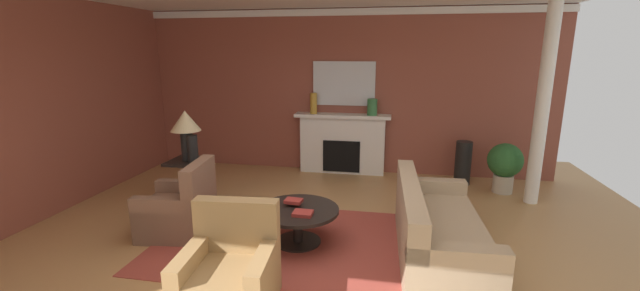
# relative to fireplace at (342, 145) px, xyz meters

# --- Properties ---
(ground_plane) EXTENTS (9.54, 9.54, 0.00)m
(ground_plane) POSITION_rel_fireplace_xyz_m (-0.13, -3.17, -0.54)
(ground_plane) COLOR tan
(wall_fireplace) EXTENTS (7.94, 0.12, 3.06)m
(wall_fireplace) POSITION_rel_fireplace_xyz_m (-0.13, 0.21, 0.99)
(wall_fireplace) COLOR brown
(wall_fireplace) RESTS_ON ground_plane
(wall_window) EXTENTS (0.12, 7.24, 3.06)m
(wall_window) POSITION_rel_fireplace_xyz_m (-3.86, -2.87, 0.99)
(wall_window) COLOR brown
(wall_window) RESTS_ON ground_plane
(crown_moulding) EXTENTS (7.94, 0.08, 0.12)m
(crown_moulding) POSITION_rel_fireplace_xyz_m (-0.13, 0.13, 2.44)
(crown_moulding) COLOR white
(area_rug) EXTENTS (3.45, 2.20, 0.01)m
(area_rug) POSITION_rel_fireplace_xyz_m (-0.14, -3.01, -0.54)
(area_rug) COLOR #993D33
(area_rug) RESTS_ON ground_plane
(fireplace) EXTENTS (1.80, 0.35, 1.14)m
(fireplace) POSITION_rel_fireplace_xyz_m (0.00, 0.00, 0.00)
(fireplace) COLOR white
(fireplace) RESTS_ON ground_plane
(mantel_mirror) EXTENTS (1.17, 0.04, 0.82)m
(mantel_mirror) POSITION_rel_fireplace_xyz_m (-0.00, 0.12, 1.16)
(mantel_mirror) COLOR silver
(sofa) EXTENTS (0.98, 2.13, 0.85)m
(sofa) POSITION_rel_fireplace_xyz_m (1.47, -3.05, -0.24)
(sofa) COLOR tan
(sofa) RESTS_ON ground_plane
(armchair_near_window) EXTENTS (0.88, 0.88, 0.95)m
(armchair_near_window) POSITION_rel_fireplace_xyz_m (-1.69, -3.02, -0.24)
(armchair_near_window) COLOR brown
(armchair_near_window) RESTS_ON ground_plane
(armchair_facing_fireplace) EXTENTS (0.86, 0.86, 0.95)m
(armchair_facing_fireplace) POSITION_rel_fireplace_xyz_m (-0.44, -4.36, -0.24)
(armchair_facing_fireplace) COLOR #9E7A4C
(armchair_facing_fireplace) RESTS_ON ground_plane
(coffee_table) EXTENTS (1.00, 1.00, 0.45)m
(coffee_table) POSITION_rel_fireplace_xyz_m (-0.14, -3.01, -0.21)
(coffee_table) COLOR black
(coffee_table) RESTS_ON ground_plane
(side_table) EXTENTS (0.56, 0.56, 0.70)m
(side_table) POSITION_rel_fireplace_xyz_m (-2.06, -2.07, -0.14)
(side_table) COLOR black
(side_table) RESTS_ON ground_plane
(table_lamp) EXTENTS (0.44, 0.44, 0.75)m
(table_lamp) POSITION_rel_fireplace_xyz_m (-2.06, -2.07, 0.68)
(table_lamp) COLOR black
(table_lamp) RESTS_ON side_table
(vase_tall_corner) EXTENTS (0.28, 0.28, 0.77)m
(vase_tall_corner) POSITION_rel_fireplace_xyz_m (2.18, -0.30, -0.16)
(vase_tall_corner) COLOR black
(vase_tall_corner) RESTS_ON ground_plane
(vase_mantel_left) EXTENTS (0.13, 0.13, 0.39)m
(vase_mantel_left) POSITION_rel_fireplace_xyz_m (-0.55, -0.05, 0.79)
(vase_mantel_left) COLOR #B7892D
(vase_mantel_left) RESTS_ON fireplace
(vase_on_side_table) EXTENTS (0.15, 0.15, 0.41)m
(vase_on_side_table) POSITION_rel_fireplace_xyz_m (-1.91, -2.19, 0.36)
(vase_on_side_table) COLOR black
(vase_on_side_table) RESTS_ON side_table
(vase_mantel_right) EXTENTS (0.18, 0.18, 0.30)m
(vase_mantel_right) POSITION_rel_fireplace_xyz_m (0.55, -0.05, 0.75)
(vase_mantel_right) COLOR #33703D
(vase_mantel_right) RESTS_ON fireplace
(book_red_cover) EXTENTS (0.23, 0.19, 0.04)m
(book_red_cover) POSITION_rel_fireplace_xyz_m (-0.04, -3.19, -0.07)
(book_red_cover) COLOR maroon
(book_red_cover) RESTS_ON coffee_table
(book_art_folio) EXTENTS (0.22, 0.17, 0.04)m
(book_art_folio) POSITION_rel_fireplace_xyz_m (-0.21, -2.93, -0.03)
(book_art_folio) COLOR maroon
(book_art_folio) RESTS_ON coffee_table
(potted_plant) EXTENTS (0.56, 0.56, 0.83)m
(potted_plant) POSITION_rel_fireplace_xyz_m (2.78, -0.62, -0.05)
(potted_plant) COLOR #BCB29E
(potted_plant) RESTS_ON ground_plane
(column_white) EXTENTS (0.20, 0.20, 3.06)m
(column_white) POSITION_rel_fireplace_xyz_m (3.10, -1.02, 0.99)
(column_white) COLOR white
(column_white) RESTS_ON ground_plane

